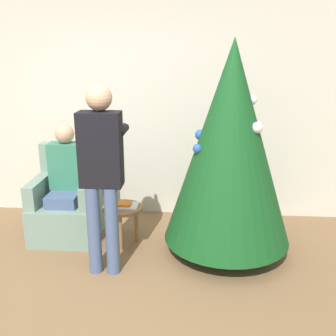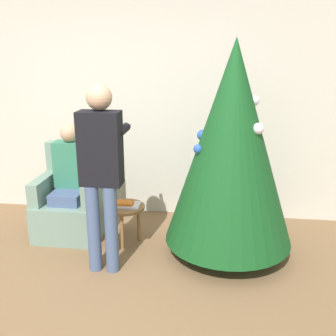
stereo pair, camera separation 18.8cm
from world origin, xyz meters
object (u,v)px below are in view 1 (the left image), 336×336
Objects in this scene: person_seated at (66,178)px; person_standing at (101,165)px; armchair at (69,205)px; christmas_tree at (230,144)px; side_stool at (123,212)px.

person_seated is 0.72× the size of person_standing.
person_standing is (0.56, -0.66, 0.34)m from person_seated.
person_standing is (0.56, -0.69, 0.67)m from armchair.
armchair is at bearing 90.00° from person_seated.
christmas_tree is 1.31m from side_stool.
christmas_tree is 1.89m from armchair.
person_standing is at bearing -159.92° from christmas_tree.
side_stool is at bearing -15.24° from person_seated.
person_seated is at bearing 164.76° from side_stool.
side_stool is (-1.06, 0.07, -0.76)m from christmas_tree.
person_seated is 2.91× the size of side_stool.
armchair is at bearing 162.31° from side_stool.
christmas_tree is 2.13× the size of armchair.
side_stool is (0.64, -0.17, -0.31)m from person_seated.
side_stool is at bearing 175.98° from christmas_tree.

